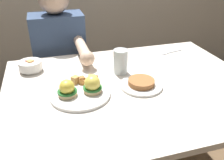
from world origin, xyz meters
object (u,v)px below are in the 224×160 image
eggs_benedict_plate (81,90)px  side_plate (141,84)px  water_glass_near (120,63)px  fork (170,52)px  diner_person (61,59)px  dining_table (132,103)px  fruit_bowl (30,66)px

eggs_benedict_plate → side_plate: bearing=-1.2°
water_glass_near → eggs_benedict_plate: bearing=-145.9°
fork → diner_person: (-0.65, 0.29, -0.09)m
dining_table → water_glass_near: size_ratio=9.50×
diner_person → dining_table: bearing=-64.3°
eggs_benedict_plate → fruit_bowl: eggs_benedict_plate is taller
dining_table → water_glass_near: 0.21m
water_glass_near → dining_table: bearing=-82.5°
fruit_bowl → diner_person: diner_person is taller
dining_table → fork: size_ratio=7.73×
fruit_bowl → water_glass_near: water_glass_near is taller
fork → eggs_benedict_plate: bearing=-151.8°
dining_table → water_glass_near: (-0.02, 0.14, 0.16)m
side_plate → fork: bearing=45.2°
eggs_benedict_plate → fork: (0.62, 0.33, -0.02)m
water_glass_near → side_plate: size_ratio=0.63×
fork → water_glass_near: water_glass_near is taller
eggs_benedict_plate → side_plate: (0.28, -0.01, -0.01)m
side_plate → eggs_benedict_plate: bearing=178.8°
eggs_benedict_plate → diner_person: bearing=93.3°
fruit_bowl → water_glass_near: (0.45, -0.15, 0.03)m
fork → diner_person: 0.72m
side_plate → diner_person: (-0.32, 0.63, -0.10)m
dining_table → diner_person: diner_person is taller
dining_table → fork: fork is taller
eggs_benedict_plate → water_glass_near: (0.23, 0.16, 0.03)m
dining_table → fork: 0.49m
dining_table → eggs_benedict_plate: 0.29m
fork → dining_table: bearing=-139.9°
eggs_benedict_plate → side_plate: eggs_benedict_plate is taller
eggs_benedict_plate → diner_person: diner_person is taller
fork → fruit_bowl: bearing=-178.4°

